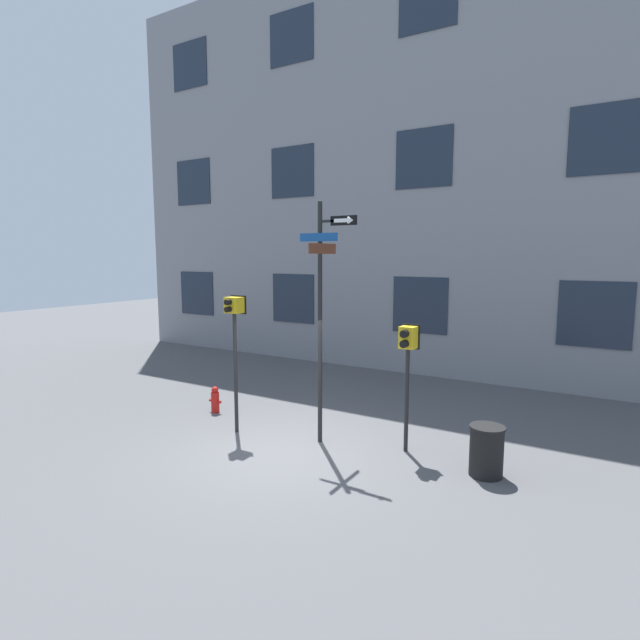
{
  "coord_description": "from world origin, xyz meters",
  "views": [
    {
      "loc": [
        5.41,
        -7.43,
        3.76
      ],
      "look_at": [
        0.33,
        0.9,
        2.5
      ],
      "focal_mm": 28.0,
      "sensor_mm": 36.0,
      "label": 1
    }
  ],
  "objects_px": {
    "pedestrian_signal_left": "(234,327)",
    "fire_hydrant": "(215,400)",
    "street_sign_pole": "(323,304)",
    "pedestrian_signal_right": "(408,353)",
    "trash_bin": "(486,451)"
  },
  "relations": [
    {
      "from": "pedestrian_signal_left",
      "to": "fire_hydrant",
      "type": "height_order",
      "value": "pedestrian_signal_left"
    },
    {
      "from": "fire_hydrant",
      "to": "trash_bin",
      "type": "distance_m",
      "value": 6.43
    },
    {
      "from": "pedestrian_signal_left",
      "to": "pedestrian_signal_right",
      "type": "bearing_deg",
      "value": 14.2
    },
    {
      "from": "street_sign_pole",
      "to": "trash_bin",
      "type": "bearing_deg",
      "value": 2.65
    },
    {
      "from": "street_sign_pole",
      "to": "fire_hydrant",
      "type": "xyz_separation_m",
      "value": [
        -3.22,
        0.33,
        -2.51
      ]
    },
    {
      "from": "street_sign_pole",
      "to": "pedestrian_signal_right",
      "type": "relative_size",
      "value": 1.94
    },
    {
      "from": "pedestrian_signal_right",
      "to": "trash_bin",
      "type": "bearing_deg",
      "value": -10.37
    },
    {
      "from": "street_sign_pole",
      "to": "pedestrian_signal_right",
      "type": "xyz_separation_m",
      "value": [
        1.62,
        0.44,
        -0.88
      ]
    },
    {
      "from": "pedestrian_signal_left",
      "to": "trash_bin",
      "type": "xyz_separation_m",
      "value": [
        5.08,
        0.6,
        -1.84
      ]
    },
    {
      "from": "trash_bin",
      "to": "pedestrian_signal_left",
      "type": "bearing_deg",
      "value": -173.31
    },
    {
      "from": "trash_bin",
      "to": "fire_hydrant",
      "type": "bearing_deg",
      "value": 178.41
    },
    {
      "from": "pedestrian_signal_right",
      "to": "fire_hydrant",
      "type": "bearing_deg",
      "value": -178.68
    },
    {
      "from": "pedestrian_signal_left",
      "to": "fire_hydrant",
      "type": "relative_size",
      "value": 4.61
    },
    {
      "from": "pedestrian_signal_right",
      "to": "trash_bin",
      "type": "xyz_separation_m",
      "value": [
        1.58,
        -0.29,
        -1.5
      ]
    },
    {
      "from": "pedestrian_signal_right",
      "to": "fire_hydrant",
      "type": "distance_m",
      "value": 5.11
    }
  ]
}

